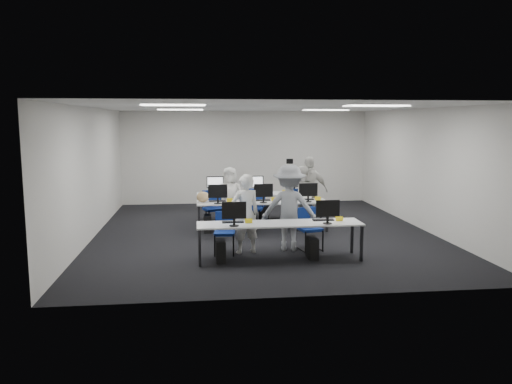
{
  "coord_description": "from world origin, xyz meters",
  "views": [
    {
      "loc": [
        -1.56,
        -11.76,
        2.7
      ],
      "look_at": [
        -0.19,
        -0.02,
        1.0
      ],
      "focal_mm": 35.0,
      "sensor_mm": 36.0,
      "label": 1
    }
  ],
  "objects": [
    {
      "name": "chair_0",
      "position": [
        -1.04,
        -1.84,
        0.27
      ],
      "size": [
        0.46,
        0.49,
        0.84
      ],
      "rotation": [
        0.0,
        0.0,
        -0.11
      ],
      "color": "navy",
      "rests_on": "ground"
    },
    {
      "name": "desk_front",
      "position": [
        0.0,
        -2.4,
        0.68
      ],
      "size": [
        3.2,
        0.7,
        0.73
      ],
      "color": "silver",
      "rests_on": "ground"
    },
    {
      "name": "desk_back",
      "position": [
        0.0,
        1.6,
        0.68
      ],
      "size": [
        3.2,
        0.7,
        0.73
      ],
      "color": "silver",
      "rests_on": "ground"
    },
    {
      "name": "equipment_mid",
      "position": [
        -0.19,
        0.18,
        0.36
      ],
      "size": [
        2.91,
        0.41,
        1.19
      ],
      "color": "white",
      "rests_on": "desk_mid"
    },
    {
      "name": "student_3",
      "position": [
        1.31,
        0.94,
        0.89
      ],
      "size": [
        1.05,
        0.45,
        1.77
      ],
      "primitive_type": "imported",
      "rotation": [
        0.0,
        0.0,
        -0.02
      ],
      "color": "beige",
      "rests_on": "ground"
    },
    {
      "name": "student_2",
      "position": [
        -0.75,
        0.97,
        0.76
      ],
      "size": [
        0.82,
        0.62,
        1.51
      ],
      "primitive_type": "imported",
      "rotation": [
        0.0,
        0.0,
        -0.2
      ],
      "color": "beige",
      "rests_on": "ground"
    },
    {
      "name": "handbag",
      "position": [
        -1.45,
        0.28,
        0.86
      ],
      "size": [
        0.34,
        0.24,
        0.26
      ],
      "primitive_type": "ellipsoid",
      "rotation": [
        0.0,
        0.0,
        0.13
      ],
      "color": "#A18053",
      "rests_on": "desk_mid"
    },
    {
      "name": "equipment_back",
      "position": [
        0.19,
        1.62,
        0.36
      ],
      "size": [
        2.91,
        0.41,
        1.19
      ],
      "color": "white",
      "rests_on": "desk_back"
    },
    {
      "name": "ceiling_panels",
      "position": [
        0.0,
        0.0,
        2.98
      ],
      "size": [
        5.2,
        4.6,
        0.02
      ],
      "color": "white",
      "rests_on": "room"
    },
    {
      "name": "dslr_camera",
      "position": [
        0.35,
        -1.52,
        1.86
      ],
      "size": [
        0.17,
        0.2,
        0.1
      ],
      "primitive_type": "cube",
      "rotation": [
        0.0,
        0.0,
        2.95
      ],
      "color": "black",
      "rests_on": "photographer"
    },
    {
      "name": "chair_4",
      "position": [
        1.2,
        0.75,
        0.27
      ],
      "size": [
        0.46,
        0.5,
        0.87
      ],
      "rotation": [
        0.0,
        0.0,
        -0.09
      ],
      "color": "navy",
      "rests_on": "ground"
    },
    {
      "name": "chair_6",
      "position": [
        -0.07,
        1.15,
        0.3
      ],
      "size": [
        0.53,
        0.57,
        0.96
      ],
      "rotation": [
        0.0,
        0.0,
        0.13
      ],
      "color": "navy",
      "rests_on": "ground"
    },
    {
      "name": "equipment_front",
      "position": [
        -0.19,
        -2.42,
        0.36
      ],
      "size": [
        2.51,
        0.41,
        1.19
      ],
      "color": "#0D47AB",
      "rests_on": "desk_front"
    },
    {
      "name": "chair_2",
      "position": [
        -1.19,
        0.7,
        0.3
      ],
      "size": [
        0.6,
        0.62,
        0.94
      ],
      "rotation": [
        0.0,
        0.0,
        0.33
      ],
      "color": "navy",
      "rests_on": "ground"
    },
    {
      "name": "student_1",
      "position": [
        1.06,
        0.69,
        0.77
      ],
      "size": [
        0.88,
        0.77,
        1.55
      ],
      "primitive_type": "imported",
      "rotation": [
        0.0,
        0.0,
        3.41
      ],
      "color": "beige",
      "rests_on": "ground"
    },
    {
      "name": "room",
      "position": [
        0.0,
        0.0,
        1.5
      ],
      "size": [
        9.0,
        9.02,
        3.0
      ],
      "color": "black",
      "rests_on": "ground"
    },
    {
      "name": "chair_7",
      "position": [
        1.04,
        1.09,
        0.3
      ],
      "size": [
        0.54,
        0.57,
        0.94
      ],
      "rotation": [
        0.0,
        0.0,
        0.18
      ],
      "color": "navy",
      "rests_on": "ground"
    },
    {
      "name": "student_0",
      "position": [
        -0.61,
        -1.82,
        0.81
      ],
      "size": [
        0.67,
        0.53,
        1.63
      ],
      "primitive_type": "imported",
      "rotation": [
        0.0,
        0.0,
        3.39
      ],
      "color": "beige",
      "rests_on": "ground"
    },
    {
      "name": "chair_3",
      "position": [
        -0.17,
        0.71,
        0.28
      ],
      "size": [
        0.56,
        0.59,
        0.9
      ],
      "rotation": [
        0.0,
        0.0,
        -0.3
      ],
      "color": "navy",
      "rests_on": "ground"
    },
    {
      "name": "chair_1",
      "position": [
        0.75,
        -1.74,
        0.28
      ],
      "size": [
        0.51,
        0.54,
        0.88
      ],
      "rotation": [
        0.0,
        0.0,
        0.2
      ],
      "color": "navy",
      "rests_on": "ground"
    },
    {
      "name": "desk_mid",
      "position": [
        0.0,
        0.2,
        0.68
      ],
      "size": [
        3.2,
        0.7,
        0.73
      ],
      "color": "silver",
      "rests_on": "ground"
    },
    {
      "name": "chair_5",
      "position": [
        -1.17,
        1.09,
        0.26
      ],
      "size": [
        0.42,
        0.45,
        0.82
      ],
      "rotation": [
        0.0,
        0.0,
        0.04
      ],
      "color": "navy",
      "rests_on": "ground"
    },
    {
      "name": "photographer",
      "position": [
        0.31,
        -1.7,
        0.9
      ],
      "size": [
        1.27,
        0.88,
        1.8
      ],
      "primitive_type": "imported",
      "rotation": [
        0.0,
        0.0,
        2.95
      ],
      "color": "slate",
      "rests_on": "ground"
    }
  ]
}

